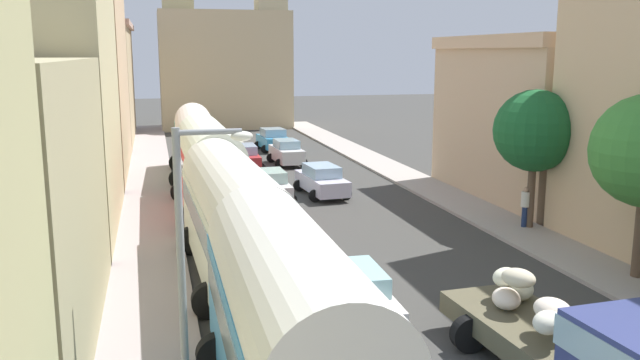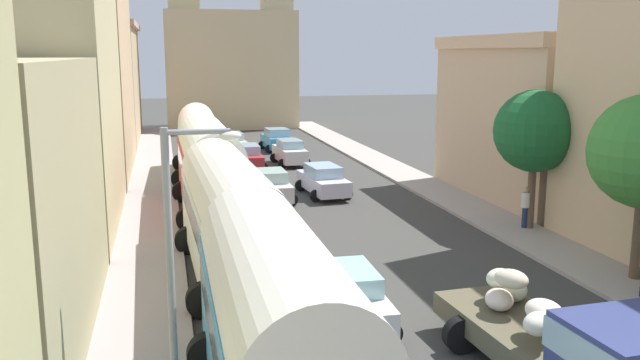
# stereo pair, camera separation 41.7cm
# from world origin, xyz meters

# --- Properties ---
(ground_plane) EXTENTS (154.00, 154.00, 0.00)m
(ground_plane) POSITION_xyz_m (0.00, 27.00, 0.00)
(ground_plane) COLOR #3C3B38
(sidewalk_left) EXTENTS (2.50, 70.00, 0.14)m
(sidewalk_left) POSITION_xyz_m (-7.25, 27.00, 0.07)
(sidewalk_left) COLOR #A19494
(sidewalk_left) RESTS_ON ground
(sidewalk_right) EXTENTS (2.50, 70.00, 0.14)m
(sidewalk_right) POSITION_xyz_m (7.25, 27.00, 0.07)
(sidewalk_right) COLOR #A59C93
(sidewalk_right) RESTS_ON ground
(building_left_2) EXTENTS (5.88, 11.34, 12.99)m
(building_left_2) POSITION_xyz_m (-11.44, 23.42, 6.49)
(building_left_2) COLOR #C1B484
(building_left_2) RESTS_ON ground
(building_left_3) EXTENTS (5.07, 13.89, 11.74)m
(building_left_3) POSITION_xyz_m (-11.03, 36.97, 5.87)
(building_left_3) COLOR tan
(building_left_3) RESTS_ON ground
(building_left_4) EXTENTS (5.77, 14.82, 9.52)m
(building_left_4) POSITION_xyz_m (-11.12, 51.80, 4.78)
(building_left_4) COLOR tan
(building_left_4) RESTS_ON ground
(building_right_2) EXTENTS (4.98, 10.89, 8.01)m
(building_right_2) POSITION_xyz_m (10.76, 24.37, 4.03)
(building_right_2) COLOR tan
(building_right_2) RESTS_ON ground
(distant_church) EXTENTS (12.26, 6.19, 18.49)m
(distant_church) POSITION_xyz_m (0.00, 59.53, 6.58)
(distant_church) COLOR tan
(distant_church) RESTS_ON ground
(parked_bus_0) EXTENTS (3.32, 8.08, 4.10)m
(parked_bus_0) POSITION_xyz_m (-4.60, 6.50, 2.26)
(parked_bus_0) COLOR teal
(parked_bus_0) RESTS_ON ground
(parked_bus_1) EXTENTS (3.43, 9.87, 4.02)m
(parked_bus_1) POSITION_xyz_m (-4.60, 15.50, 2.23)
(parked_bus_1) COLOR beige
(parked_bus_1) RESTS_ON ground
(parked_bus_2) EXTENTS (3.35, 9.08, 4.18)m
(parked_bus_2) POSITION_xyz_m (-4.60, 24.50, 2.32)
(parked_bus_2) COLOR red
(parked_bus_2) RESTS_ON ground
(parked_bus_3) EXTENTS (3.33, 8.83, 4.07)m
(parked_bus_3) POSITION_xyz_m (-4.60, 33.50, 2.27)
(parked_bus_3) COLOR #2E9170
(parked_bus_3) RESTS_ON ground
(cargo_truck_0) EXTENTS (3.31, 7.03, 2.35)m
(cargo_truck_0) POSITION_xyz_m (1.58, 5.99, 1.25)
(cargo_truck_0) COLOR navy
(cargo_truck_0) RESTS_ON ground
(car_0) EXTENTS (2.41, 4.46, 1.57)m
(car_0) POSITION_xyz_m (1.28, 27.11, 0.79)
(car_0) COLOR silver
(car_0) RESTS_ON ground
(car_1) EXTENTS (2.24, 3.97, 1.64)m
(car_1) POSITION_xyz_m (1.38, 36.78, 0.82)
(car_1) COLOR silver
(car_1) RESTS_ON ground
(car_2) EXTENTS (2.55, 3.72, 1.65)m
(car_2) POSITION_xyz_m (1.65, 43.26, 0.82)
(car_2) COLOR #3993C7
(car_2) RESTS_ON ground
(car_3) EXTENTS (2.46, 4.06, 1.64)m
(car_3) POSITION_xyz_m (-2.06, 10.85, 0.82)
(car_3) COLOR silver
(car_3) RESTS_ON ground
(car_4) EXTENTS (2.29, 3.78, 1.56)m
(car_4) POSITION_xyz_m (-1.58, 26.28, 0.78)
(car_4) COLOR silver
(car_4) RESTS_ON ground
(car_5) EXTENTS (2.37, 4.18, 1.54)m
(car_5) POSITION_xyz_m (-1.58, 35.76, 0.78)
(car_5) COLOR #B3272A
(car_5) RESTS_ON ground
(car_6) EXTENTS (2.41, 4.05, 1.58)m
(car_6) POSITION_xyz_m (-1.85, 42.10, 0.80)
(car_6) COLOR silver
(car_6) RESTS_ON ground
(pedestrian_0) EXTENTS (0.43, 0.43, 1.82)m
(pedestrian_0) POSITION_xyz_m (7.70, 18.56, 1.04)
(pedestrian_0) COLOR navy
(pedestrian_0) RESTS_ON ground
(streetlamp_near) EXTENTS (1.56, 0.28, 5.78)m
(streetlamp_near) POSITION_xyz_m (-6.28, 7.87, 3.48)
(streetlamp_near) COLOR gray
(streetlamp_near) RESTS_ON ground
(roadside_tree_2) EXTENTS (3.29, 3.29, 5.76)m
(roadside_tree_2) POSITION_xyz_m (7.90, 18.50, 4.09)
(roadside_tree_2) COLOR brown
(roadside_tree_2) RESTS_ON ground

